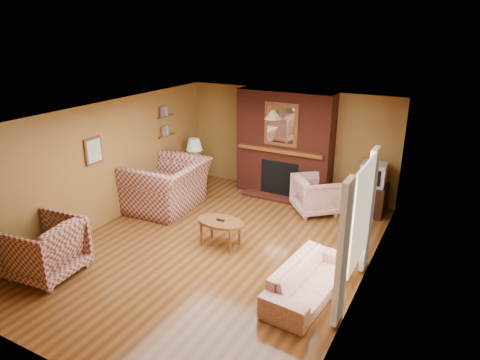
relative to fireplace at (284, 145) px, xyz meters
The scene contains 20 objects.
floor 3.21m from the fireplace, 90.00° to the right, with size 6.50×6.50×0.00m, color #47290F.
ceiling 3.22m from the fireplace, 90.00° to the right, with size 6.50×6.50×0.00m, color silver.
wall_back 0.27m from the fireplace, 90.00° to the left, with size 6.50×6.50×0.00m, color brown.
wall_front 6.23m from the fireplace, 90.00° to the right, with size 6.50×6.50×0.00m, color brown.
wall_left 3.89m from the fireplace, 129.95° to the right, with size 6.50×6.50×0.00m, color brown.
wall_right 3.89m from the fireplace, 50.05° to the right, with size 6.50×6.50×0.00m, color brown.
fireplace is the anchor object (origin of this frame).
window_right 4.02m from the fireplace, 52.40° to the right, with size 0.10×1.85×2.00m.
bookshelf 2.72m from the fireplace, 156.05° to the right, with size 0.09×0.55×0.71m.
botanical_print 4.12m from the fireplace, 126.90° to the right, with size 0.05×0.40×0.50m.
pendant_light 1.07m from the fireplace, 90.00° to the right, with size 0.36×0.36×0.48m.
plaid_loveseat 2.77m from the fireplace, 133.54° to the right, with size 1.61×1.41×1.05m, color maroon.
plaid_armchair 5.38m from the fireplace, 111.46° to the right, with size 0.99×1.02×0.93m, color maroon.
floral_sofa 4.12m from the fireplace, 61.74° to the right, with size 1.78×0.70×0.52m, color beige.
floral_armchair 1.43m from the fireplace, 32.23° to the right, with size 0.85×0.87×0.79m, color beige.
coffee_table 2.93m from the fireplace, 90.33° to the right, with size 0.88×0.55×0.51m.
side_table 2.35m from the fireplace, 165.71° to the right, with size 0.40×0.40×0.53m, color brown.
table_lamp 2.19m from the fireplace, 165.71° to the right, with size 0.40×0.40×0.66m.
tv_stand 2.23m from the fireplace, ahead, with size 0.60×0.55×0.66m, color black.
crt_tv 2.08m from the fireplace, ahead, with size 0.51×0.51×0.45m.
Camera 1 is at (3.54, -5.73, 3.77)m, focal length 32.00 mm.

